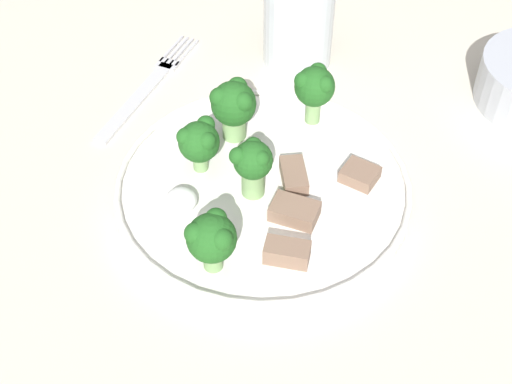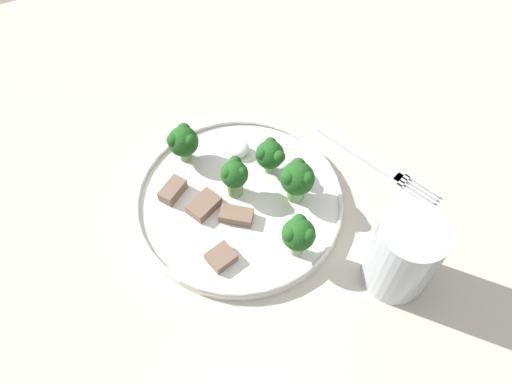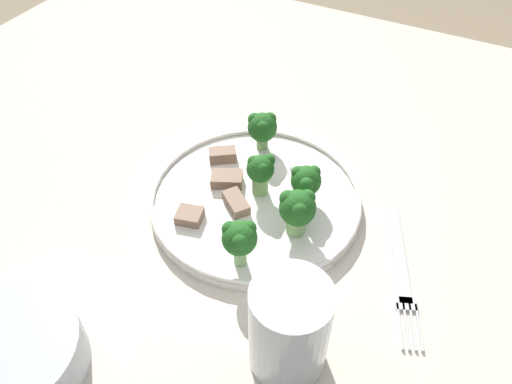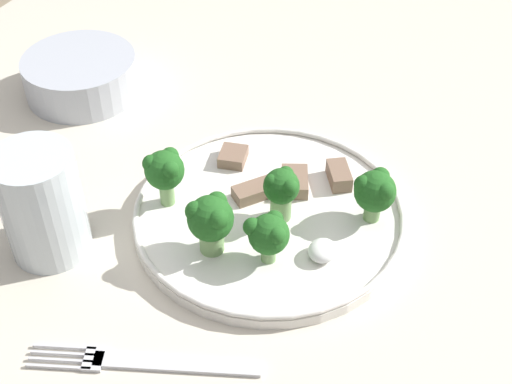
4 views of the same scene
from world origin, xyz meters
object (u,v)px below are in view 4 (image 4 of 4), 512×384
(fork, at_px, (146,362))
(cream_bowl, at_px, (81,76))
(dinner_plate, at_px, (271,212))
(drinking_glass, at_px, (43,209))

(fork, xyz_separation_m, cream_bowl, (0.31, 0.29, 0.02))
(dinner_plate, xyz_separation_m, drinking_glass, (-0.13, 0.18, 0.04))
(cream_bowl, height_order, drinking_glass, drinking_glass)
(drinking_glass, bearing_deg, fork, -115.57)
(fork, height_order, drinking_glass, drinking_glass)
(fork, distance_m, drinking_glass, 0.18)
(fork, relative_size, cream_bowl, 1.36)
(fork, bearing_deg, drinking_glass, 64.43)
(cream_bowl, xyz_separation_m, drinking_glass, (-0.23, -0.14, 0.03))
(dinner_plate, distance_m, cream_bowl, 0.33)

